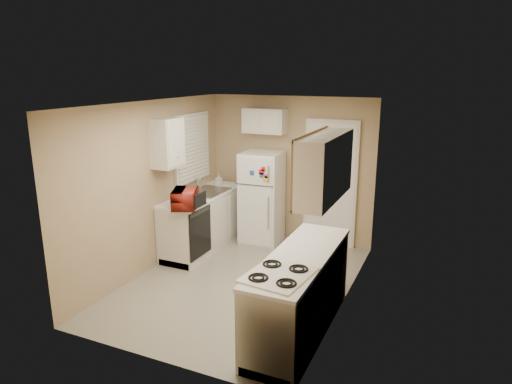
% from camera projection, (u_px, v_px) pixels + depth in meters
% --- Properties ---
extents(floor, '(3.80, 3.80, 0.00)m').
position_uv_depth(floor, '(241.00, 282.00, 6.21)').
color(floor, '#AEAA9A').
rests_on(floor, ground).
extents(ceiling, '(3.80, 3.80, 0.00)m').
position_uv_depth(ceiling, '(239.00, 103.00, 5.60)').
color(ceiling, white).
rests_on(ceiling, floor).
extents(wall_left, '(3.80, 3.80, 0.00)m').
position_uv_depth(wall_left, '(152.00, 187.00, 6.46)').
color(wall_left, tan).
rests_on(wall_left, floor).
extents(wall_right, '(3.80, 3.80, 0.00)m').
position_uv_depth(wall_right, '(347.00, 210.00, 5.35)').
color(wall_right, tan).
rests_on(wall_right, floor).
extents(wall_back, '(2.80, 2.80, 0.00)m').
position_uv_depth(wall_back, '(290.00, 169.00, 7.58)').
color(wall_back, tan).
rests_on(wall_back, floor).
extents(wall_front, '(2.80, 2.80, 0.00)m').
position_uv_depth(wall_front, '(151.00, 248.00, 4.23)').
color(wall_front, tan).
rests_on(wall_front, floor).
extents(left_counter, '(0.60, 1.80, 0.90)m').
position_uv_depth(left_counter, '(204.00, 221.00, 7.33)').
color(left_counter, silver).
rests_on(left_counter, floor).
extents(dishwasher, '(0.03, 0.58, 0.72)m').
position_uv_depth(dishwasher, '(200.00, 233.00, 6.67)').
color(dishwasher, black).
rests_on(dishwasher, floor).
extents(sink, '(0.54, 0.74, 0.16)m').
position_uv_depth(sink, '(208.00, 194.00, 7.35)').
color(sink, gray).
rests_on(sink, left_counter).
extents(microwave, '(0.55, 0.44, 0.32)m').
position_uv_depth(microwave, '(185.00, 198.00, 6.44)').
color(microwave, maroon).
rests_on(microwave, left_counter).
extents(soap_bottle, '(0.10, 0.11, 0.19)m').
position_uv_depth(soap_bottle, '(219.00, 179.00, 7.74)').
color(soap_bottle, white).
rests_on(soap_bottle, left_counter).
extents(window_blinds, '(0.10, 0.98, 1.08)m').
position_uv_depth(window_blinds, '(192.00, 148.00, 7.26)').
color(window_blinds, silver).
rests_on(window_blinds, wall_left).
extents(upper_cabinet_left, '(0.30, 0.45, 0.70)m').
position_uv_depth(upper_cabinet_left, '(167.00, 143.00, 6.44)').
color(upper_cabinet_left, silver).
rests_on(upper_cabinet_left, wall_left).
extents(refrigerator, '(0.66, 0.64, 1.52)m').
position_uv_depth(refrigerator, '(262.00, 198.00, 7.52)').
color(refrigerator, white).
rests_on(refrigerator, floor).
extents(cabinet_over_fridge, '(0.70, 0.30, 0.40)m').
position_uv_depth(cabinet_over_fridge, '(265.00, 121.00, 7.40)').
color(cabinet_over_fridge, silver).
rests_on(cabinet_over_fridge, wall_back).
extents(interior_door, '(0.86, 0.06, 2.08)m').
position_uv_depth(interior_door, '(330.00, 184.00, 7.32)').
color(interior_door, white).
rests_on(interior_door, floor).
extents(right_counter, '(0.60, 2.00, 0.90)m').
position_uv_depth(right_counter, '(299.00, 293.00, 4.96)').
color(right_counter, silver).
rests_on(right_counter, floor).
extents(stove, '(0.63, 0.75, 0.83)m').
position_uv_depth(stove, '(278.00, 320.00, 4.48)').
color(stove, white).
rests_on(stove, floor).
extents(upper_cabinet_right, '(0.30, 1.20, 0.70)m').
position_uv_depth(upper_cabinet_right, '(325.00, 167.00, 4.82)').
color(upper_cabinet_right, silver).
rests_on(upper_cabinet_right, wall_right).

